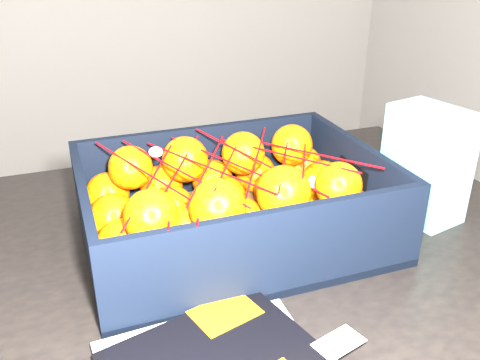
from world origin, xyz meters
name	(u,v)px	position (x,y,z in m)	size (l,w,h in m)	color
table	(179,320)	(0.22, -0.11, 0.65)	(1.20, 0.80, 0.75)	black
produce_crate	(233,215)	(0.33, -0.07, 0.79)	(0.43, 0.32, 0.13)	olive
clementine_heap	(234,201)	(0.33, -0.08, 0.81)	(0.41, 0.31, 0.13)	orange
mesh_net	(230,167)	(0.32, -0.08, 0.87)	(0.36, 0.29, 0.09)	#BE070C
retail_carton	(426,163)	(0.64, -0.11, 0.84)	(0.08, 0.12, 0.18)	silver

